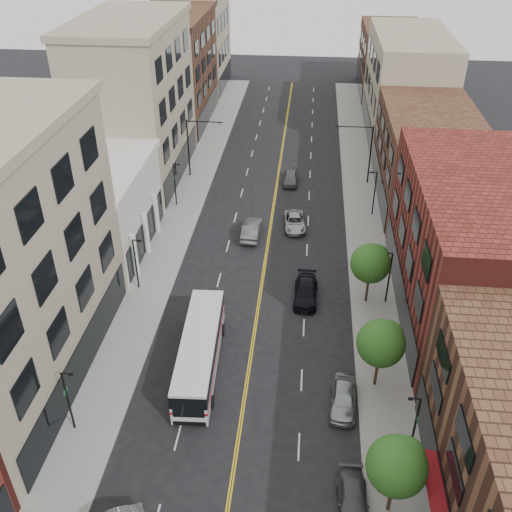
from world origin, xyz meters
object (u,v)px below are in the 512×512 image
(car_lane_a, at_px, (306,292))
(car_lane_c, at_px, (291,178))
(car_parked_far, at_px, (343,398))
(car_lane_behind, at_px, (252,229))
(car_lane_b, at_px, (295,222))
(car_parked_mid, at_px, (353,501))
(city_bus, at_px, (200,350))

(car_lane_a, xyz_separation_m, car_lane_c, (-2.40, 23.19, 0.00))
(car_parked_far, xyz_separation_m, car_lane_behind, (-8.74, 22.38, 0.06))
(car_lane_b, relative_size, car_lane_c, 1.12)
(car_parked_mid, xyz_separation_m, car_parked_far, (-0.30, 7.81, 0.11))
(car_lane_a, xyz_separation_m, car_lane_b, (-1.48, 12.43, -0.06))
(car_lane_a, bearing_deg, car_lane_b, 97.68)
(car_lane_behind, xyz_separation_m, car_lane_c, (3.43, 13.04, -0.09))
(city_bus, xyz_separation_m, car_parked_mid, (10.87, -10.63, -1.09))
(city_bus, height_order, car_lane_b, city_bus)
(car_lane_c, bearing_deg, car_lane_a, -83.62)
(city_bus, distance_m, car_lane_c, 33.03)
(city_bus, bearing_deg, car_parked_mid, -47.17)
(car_lane_a, bearing_deg, car_lane_c, 96.81)
(car_lane_behind, bearing_deg, car_lane_c, -103.20)
(car_lane_behind, bearing_deg, car_parked_mid, 108.21)
(car_parked_far, xyz_separation_m, car_lane_c, (-5.31, 35.42, -0.02))
(car_parked_mid, relative_size, car_lane_b, 0.92)
(car_lane_behind, height_order, car_lane_a, car_lane_behind)
(car_lane_a, bearing_deg, car_parked_mid, -80.02)
(car_lane_behind, distance_m, car_lane_b, 4.92)
(car_parked_mid, xyz_separation_m, car_lane_a, (-3.20, 20.03, 0.09))
(city_bus, height_order, car_lane_c, city_bus)
(car_lane_c, bearing_deg, city_bus, -98.71)
(city_bus, xyz_separation_m, car_lane_a, (7.67, 9.40, -1.01))
(car_lane_b, bearing_deg, car_lane_c, 88.63)
(car_parked_mid, bearing_deg, car_lane_a, 97.18)
(car_parked_far, relative_size, car_lane_b, 0.92)
(car_parked_far, bearing_deg, car_lane_b, 104.58)
(car_parked_mid, bearing_deg, car_lane_behind, 104.76)
(city_bus, height_order, car_lane_a, city_bus)
(car_parked_far, xyz_separation_m, car_lane_b, (-4.38, 24.65, -0.09))
(city_bus, distance_m, car_parked_far, 10.99)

